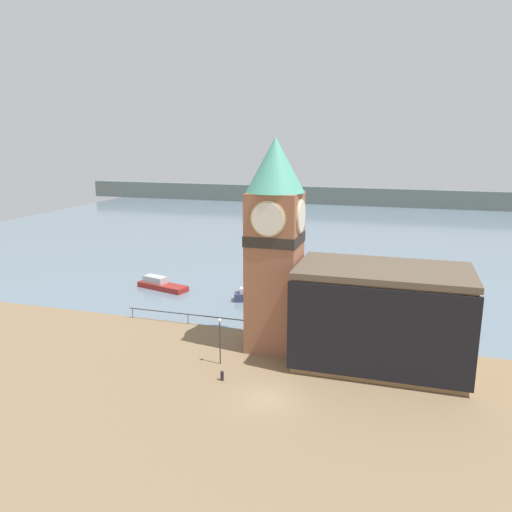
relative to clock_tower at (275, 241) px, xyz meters
name	(u,v)px	position (x,y,z in m)	size (l,w,h in m)	color
ground_plane	(266,399)	(1.84, -9.13, -9.86)	(160.00, 160.00, 0.00)	#846B4C
water	(361,230)	(1.84, 63.26, -9.87)	(160.00, 120.00, 0.00)	slate
far_shoreline	(375,197)	(1.84, 103.26, -7.36)	(180.00, 3.00, 5.00)	slate
pier_railing	(188,315)	(-9.87, 3.01, -8.89)	(13.37, 0.08, 1.09)	#333338
clock_tower	(275,241)	(0.00, 0.00, 0.00)	(5.00, 5.00, 18.63)	#935B42
pier_building	(381,317)	(9.30, -0.92, -5.66)	(13.96, 7.99, 8.38)	#9E754C
boat_near	(259,296)	(-5.12, 12.45, -9.27)	(6.32, 3.28, 1.54)	#333856
boat_far	(161,284)	(-18.37, 13.42, -9.33)	(7.16, 3.75, 1.49)	maroon
mooring_bollard_near	(222,375)	(-2.22, -7.39, -9.43)	(0.27, 0.27, 0.80)	black
lamp_post	(220,332)	(-3.42, -4.68, -7.05)	(0.32, 0.32, 4.03)	#2D2D33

